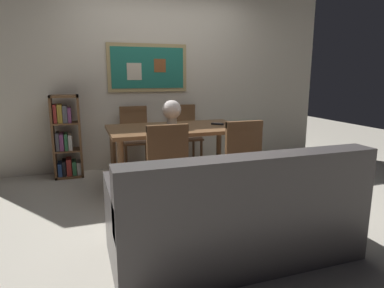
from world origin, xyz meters
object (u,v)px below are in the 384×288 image
(dining_chair_near_right, at_px, (239,157))
(tv_remote, at_px, (218,124))
(dining_chair_far_right, at_px, (185,131))
(leather_couch, at_px, (236,217))
(bookshelf, at_px, (66,139))
(dining_table, at_px, (177,134))
(flower_vase, at_px, (172,111))
(dining_chair_far_left, at_px, (135,134))
(potted_ivy, at_px, (250,146))
(dining_chair_near_left, at_px, (165,163))

(dining_chair_near_right, relative_size, tv_remote, 6.11)
(dining_chair_far_right, height_order, leather_couch, dining_chair_far_right)
(dining_chair_far_right, relative_size, bookshelf, 0.84)
(dining_table, relative_size, dining_chair_near_right, 1.75)
(dining_chair_far_right, distance_m, flower_vase, 1.05)
(dining_chair_near_right, xyz_separation_m, leather_couch, (-0.45, -0.85, -0.22))
(flower_vase, relative_size, tv_remote, 2.16)
(dining_chair_far_left, relative_size, potted_ivy, 1.74)
(dining_chair_far_left, bearing_deg, dining_chair_near_left, -89.78)
(leather_couch, bearing_deg, potted_ivy, 59.28)
(dining_chair_far_right, distance_m, leather_couch, 2.57)
(dining_chair_far_right, xyz_separation_m, potted_ivy, (1.08, -0.01, -0.31))
(flower_vase, bearing_deg, bookshelf, 143.09)
(dining_chair_near_right, bearing_deg, flower_vase, 120.45)
(dining_chair_near_left, bearing_deg, dining_table, 66.60)
(dining_chair_near_left, xyz_separation_m, tv_remote, (0.89, 0.84, 0.21))
(leather_couch, bearing_deg, bookshelf, 115.59)
(dining_chair_near_left, distance_m, bookshelf, 1.92)
(potted_ivy, xyz_separation_m, tv_remote, (-0.91, -0.82, 0.52))
(dining_chair_near_right, relative_size, flower_vase, 2.82)
(dining_chair_near_right, xyz_separation_m, tv_remote, (0.13, 0.85, 0.21))
(potted_ivy, height_order, flower_vase, flower_vase)
(dining_chair_far_left, distance_m, flower_vase, 1.00)
(dining_chair_far_left, height_order, tv_remote, dining_chair_far_left)
(dining_chair_near_right, relative_size, dining_chair_far_right, 1.00)
(dining_table, xyz_separation_m, dining_chair_far_left, (-0.37, 0.82, -0.11))
(dining_chair_far_left, bearing_deg, dining_chair_far_right, 0.72)
(dining_table, distance_m, dining_chair_near_right, 0.94)
(leather_couch, relative_size, bookshelf, 1.66)
(dining_table, height_order, dining_chair_far_right, dining_chair_far_right)
(dining_table, xyz_separation_m, bookshelf, (-1.27, 0.85, -0.14))
(dining_table, relative_size, dining_chair_far_left, 1.75)
(dining_chair_near_right, height_order, dining_chair_near_left, same)
(dining_chair_near_right, bearing_deg, dining_chair_far_left, 114.58)
(bookshelf, distance_m, flower_vase, 1.56)
(bookshelf, bearing_deg, dining_table, -33.88)
(dining_chair_far_right, bearing_deg, dining_chair_far_left, -179.28)
(leather_couch, height_order, potted_ivy, leather_couch)
(dining_chair_far_right, relative_size, leather_couch, 0.51)
(dining_chair_far_left, height_order, flower_vase, flower_vase)
(tv_remote, bearing_deg, flower_vase, -175.15)
(potted_ivy, bearing_deg, dining_chair_near_right, -122.14)
(dining_table, distance_m, potted_ivy, 1.71)
(flower_vase, xyz_separation_m, tv_remote, (0.60, 0.05, -0.18))
(dining_chair_near_right, distance_m, tv_remote, 0.88)
(leather_couch, height_order, tv_remote, leather_couch)
(leather_couch, xyz_separation_m, tv_remote, (0.58, 1.70, 0.43))
(leather_couch, height_order, flower_vase, flower_vase)
(dining_chair_far_right, distance_m, tv_remote, 0.87)
(dining_chair_near_left, bearing_deg, leather_couch, -70.31)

